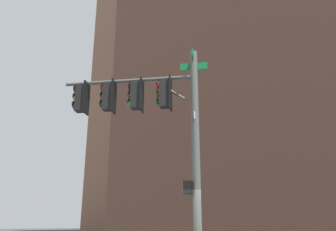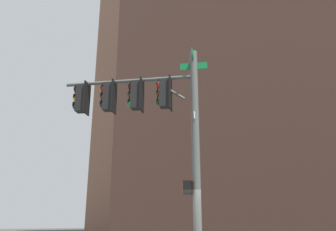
% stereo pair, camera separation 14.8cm
% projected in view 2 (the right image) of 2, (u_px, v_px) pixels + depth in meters
% --- Properties ---
extents(signal_pole_assembly, '(4.45, 2.84, 7.25)m').
position_uv_depth(signal_pole_assembly, '(151.00, 118.00, 11.47)').
color(signal_pole_assembly, '#4C514C').
rests_on(signal_pole_assembly, ground_plane).
extents(building_brick_nearside, '(27.94, 19.21, 38.37)m').
position_uv_depth(building_brick_nearside, '(256.00, 68.00, 40.56)').
color(building_brick_nearside, '#4C3328').
rests_on(building_brick_nearside, ground_plane).
extents(building_brick_midblock, '(22.49, 19.06, 47.03)m').
position_uv_depth(building_brick_midblock, '(171.00, 102.00, 64.64)').
color(building_brick_midblock, '#845B47').
rests_on(building_brick_midblock, ground_plane).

